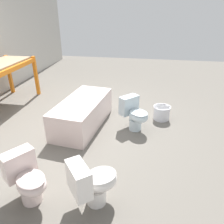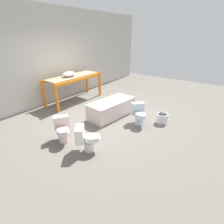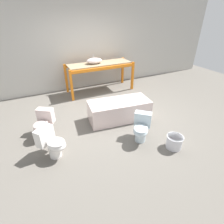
{
  "view_description": "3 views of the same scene",
  "coord_description": "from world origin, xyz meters",
  "px_view_note": "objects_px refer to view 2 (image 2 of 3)",
  "views": [
    {
      "loc": [
        -3.29,
        -1.41,
        2.01
      ],
      "look_at": [
        -0.46,
        -0.91,
        0.6
      ],
      "focal_mm": 35.0,
      "sensor_mm": 36.0,
      "label": 1
    },
    {
      "loc": [
        -3.81,
        -3.18,
        2.35
      ],
      "look_at": [
        -0.55,
        -0.79,
        0.51
      ],
      "focal_mm": 28.0,
      "sensor_mm": 36.0,
      "label": 2
    },
    {
      "loc": [
        -1.66,
        -3.61,
        2.38
      ],
      "look_at": [
        -0.33,
        -0.8,
        0.59
      ],
      "focal_mm": 28.0,
      "sensor_mm": 36.0,
      "label": 3
    }
  ],
  "objects_px": {
    "toilet_extra": "(139,114)",
    "bucket_white": "(162,118)",
    "bathtub_main": "(111,107)",
    "sink_basin": "(69,74)",
    "toilet_near": "(87,139)",
    "toilet_far": "(63,130)"
  },
  "relations": [
    {
      "from": "toilet_extra",
      "to": "bucket_white",
      "type": "distance_m",
      "value": 0.7
    },
    {
      "from": "bathtub_main",
      "to": "toilet_extra",
      "type": "relative_size",
      "value": 2.6
    },
    {
      "from": "sink_basin",
      "to": "bathtub_main",
      "type": "distance_m",
      "value": 2.09
    },
    {
      "from": "bathtub_main",
      "to": "toilet_near",
      "type": "distance_m",
      "value": 1.83
    },
    {
      "from": "toilet_extra",
      "to": "bucket_white",
      "type": "xyz_separation_m",
      "value": [
        0.46,
        -0.5,
        -0.16
      ]
    },
    {
      "from": "sink_basin",
      "to": "toilet_extra",
      "type": "relative_size",
      "value": 0.85
    },
    {
      "from": "toilet_far",
      "to": "toilet_extra",
      "type": "relative_size",
      "value": 1.02
    },
    {
      "from": "sink_basin",
      "to": "toilet_extra",
      "type": "height_order",
      "value": "sink_basin"
    },
    {
      "from": "bathtub_main",
      "to": "toilet_far",
      "type": "relative_size",
      "value": 2.56
    },
    {
      "from": "sink_basin",
      "to": "toilet_extra",
      "type": "xyz_separation_m",
      "value": [
        -0.08,
        -2.88,
        -0.73
      ]
    },
    {
      "from": "toilet_far",
      "to": "sink_basin",
      "type": "bearing_deg",
      "value": 78.49
    },
    {
      "from": "toilet_far",
      "to": "bucket_white",
      "type": "bearing_deg",
      "value": 0.18
    },
    {
      "from": "toilet_far",
      "to": "bathtub_main",
      "type": "bearing_deg",
      "value": 31.1
    },
    {
      "from": "toilet_near",
      "to": "toilet_far",
      "type": "distance_m",
      "value": 0.73
    },
    {
      "from": "bathtub_main",
      "to": "toilet_extra",
      "type": "xyz_separation_m",
      "value": [
        0.03,
        -0.94,
        0.02
      ]
    },
    {
      "from": "toilet_near",
      "to": "bucket_white",
      "type": "distance_m",
      "value": 2.35
    },
    {
      "from": "bucket_white",
      "to": "sink_basin",
      "type": "bearing_deg",
      "value": 96.44
    },
    {
      "from": "toilet_near",
      "to": "bucket_white",
      "type": "bearing_deg",
      "value": -59.07
    },
    {
      "from": "toilet_extra",
      "to": "bathtub_main",
      "type": "bearing_deg",
      "value": 133.76
    },
    {
      "from": "sink_basin",
      "to": "toilet_near",
      "type": "xyz_separation_m",
      "value": [
        -1.83,
        -2.58,
        -0.73
      ]
    },
    {
      "from": "toilet_near",
      "to": "toilet_far",
      "type": "relative_size",
      "value": 0.99
    },
    {
      "from": "toilet_extra",
      "to": "sink_basin",
      "type": "bearing_deg",
      "value": 130.56
    }
  ]
}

